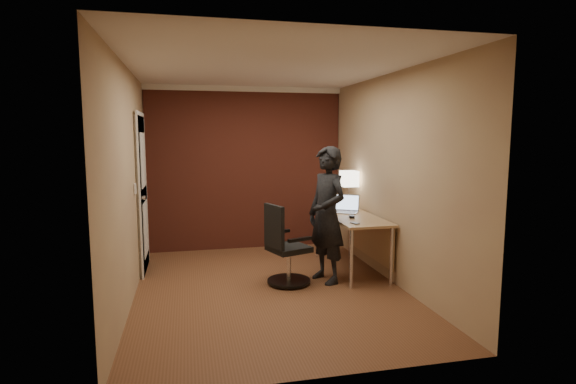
% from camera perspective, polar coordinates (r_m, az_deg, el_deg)
% --- Properties ---
extents(room, '(4.00, 4.00, 4.00)m').
position_cam_1_polar(room, '(6.54, -7.26, 3.68)').
color(room, brown).
rests_on(room, ground).
extents(desk, '(0.60, 1.50, 0.73)m').
position_cam_1_polar(desk, '(5.96, 8.67, -4.11)').
color(desk, tan).
rests_on(desk, ground).
extents(desk_lamp, '(0.22, 0.22, 0.54)m').
position_cam_1_polar(desk_lamp, '(6.41, 7.76, 1.62)').
color(desk_lamp, silver).
rests_on(desk_lamp, desk).
extents(laptop, '(0.42, 0.39, 0.23)m').
position_cam_1_polar(laptop, '(6.13, 7.38, -1.95)').
color(laptop, silver).
rests_on(laptop, desk).
extents(mouse, '(0.08, 0.11, 0.03)m').
position_cam_1_polar(mouse, '(5.72, 8.09, -3.12)').
color(mouse, black).
rests_on(mouse, desk).
extents(phone, '(0.09, 0.13, 0.01)m').
position_cam_1_polar(phone, '(5.36, 8.50, -3.94)').
color(phone, black).
rests_on(phone, desk).
extents(office_chair, '(0.55, 0.60, 0.95)m').
position_cam_1_polar(office_chair, '(5.33, -0.45, -7.40)').
color(office_chair, black).
rests_on(office_chair, ground).
extents(person, '(0.57, 0.69, 1.64)m').
position_cam_1_polar(person, '(5.40, 4.98, -2.90)').
color(person, black).
rests_on(person, ground).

